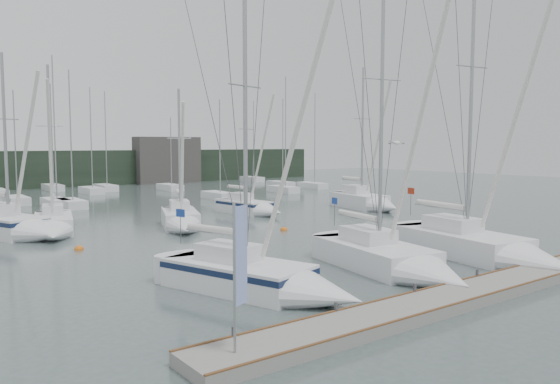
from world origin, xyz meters
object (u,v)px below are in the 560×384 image
at_px(sailboat_mid_b, 53,227).
at_px(sailboat_mid_d, 254,208).
at_px(sailboat_near_center, 401,264).
at_px(buoy_b, 284,230).
at_px(sailboat_mid_a, 18,228).
at_px(dock_banner, 239,264).
at_px(sailboat_near_right, 493,251).
at_px(buoy_c, 79,250).
at_px(sailboat_near_left, 271,281).
at_px(sailboat_mid_e, 369,203).
at_px(buoy_a, 209,247).
at_px(sailboat_mid_c, 182,222).

bearing_deg(sailboat_mid_b, sailboat_mid_d, 18.05).
distance_m(sailboat_near_center, buoy_b, 13.98).
distance_m(sailboat_mid_a, dock_banner, 25.23).
distance_m(sailboat_near_right, dock_banner, 17.51).
bearing_deg(buoy_c, sailboat_mid_a, 107.12).
bearing_deg(sailboat_near_left, sailboat_mid_d, 39.40).
distance_m(sailboat_mid_b, buoy_c, 5.88).
relative_size(sailboat_mid_b, buoy_c, 23.11).
bearing_deg(sailboat_near_left, sailboat_mid_b, 80.68).
bearing_deg(sailboat_near_right, sailboat_near_center, 179.49).
bearing_deg(sailboat_near_center, buoy_b, 84.84).
bearing_deg(sailboat_mid_e, buoy_b, -150.07).
bearing_deg(sailboat_near_right, sailboat_mid_a, 137.03).
height_order(sailboat_near_right, sailboat_mid_d, sailboat_near_right).
bearing_deg(sailboat_near_right, buoy_a, 135.97).
bearing_deg(sailboat_mid_e, dock_banner, -131.61).
bearing_deg(sailboat_mid_b, sailboat_mid_e, 9.47).
distance_m(sailboat_near_left, sailboat_near_right, 12.62).
height_order(sailboat_near_left, sailboat_mid_b, sailboat_near_left).
xyz_separation_m(sailboat_near_left, dock_banner, (-4.59, -4.91, 2.18)).
distance_m(sailboat_mid_c, buoy_a, 6.96).
height_order(sailboat_mid_b, sailboat_mid_e, sailboat_mid_e).
xyz_separation_m(sailboat_near_right, sailboat_mid_a, (-17.60, 21.97, 0.07)).
bearing_deg(buoy_a, buoy_b, 17.53).
height_order(sailboat_near_left, buoy_c, sailboat_near_left).
xyz_separation_m(sailboat_near_center, sailboat_mid_e, (17.01, 18.40, 0.09)).
relative_size(sailboat_near_center, dock_banner, 3.80).
relative_size(sailboat_near_left, sailboat_mid_c, 1.32).
relative_size(buoy_a, dock_banner, 0.14).
relative_size(sailboat_near_center, sailboat_mid_a, 1.22).
bearing_deg(sailboat_mid_b, sailboat_mid_c, -4.76).
relative_size(sailboat_mid_d, dock_banner, 3.00).
xyz_separation_m(sailboat_near_center, buoy_c, (-9.86, 14.88, -0.54)).
bearing_deg(dock_banner, sailboat_near_center, -2.27).
xyz_separation_m(sailboat_near_center, buoy_b, (3.57, 13.50, -0.54)).
height_order(sailboat_near_center, sailboat_near_right, sailboat_near_right).
bearing_deg(buoy_b, buoy_c, 174.15).
distance_m(sailboat_near_right, sailboat_mid_a, 28.15).
bearing_deg(sailboat_near_left, sailboat_near_right, -26.05).
relative_size(sailboat_mid_b, sailboat_mid_d, 0.99).
bearing_deg(sailboat_mid_e, sailboat_near_left, -133.53).
xyz_separation_m(buoy_a, buoy_b, (7.11, 2.25, 0.00)).
xyz_separation_m(sailboat_near_right, sailboat_mid_c, (-7.74, 18.91, -0.04)).
distance_m(sailboat_mid_a, buoy_c, 6.51).
bearing_deg(sailboat_mid_a, dock_banner, -110.87).
xyz_separation_m(sailboat_mid_b, buoy_c, (-0.12, -5.85, -0.55)).
distance_m(sailboat_mid_d, dock_banner, 31.52).
bearing_deg(dock_banner, sailboat_mid_a, 68.98).
distance_m(sailboat_mid_c, buoy_c, 8.56).
height_order(sailboat_near_center, sailboat_mid_c, sailboat_near_center).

